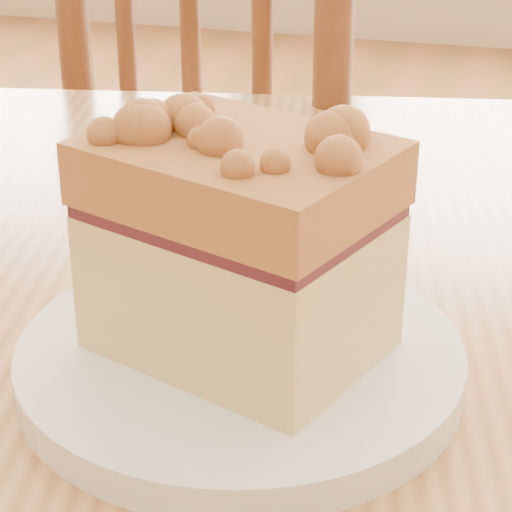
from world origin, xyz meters
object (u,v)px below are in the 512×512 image
Objects in this scene: cafe_table_main at (7,442)px; plate at (240,361)px; cake_slice at (237,234)px; cafe_chair_main at (276,268)px.

cafe_table_main is 6.42× the size of plate.
cafe_table_main is at bearing -167.33° from cake_slice.
cake_slice is at bearing 140.95° from plate.
cake_slice is at bearing 124.61° from cafe_chair_main.
cake_slice is (0.15, -0.66, 0.36)m from cafe_chair_main.
cafe_chair_main reaches higher than cake_slice.
cafe_chair_main is 0.76m from cake_slice.
cafe_table_main is 9.09× the size of cake_slice.
cafe_chair_main is 0.73m from plate.
cafe_chair_main is at bearing 78.34° from cafe_table_main.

